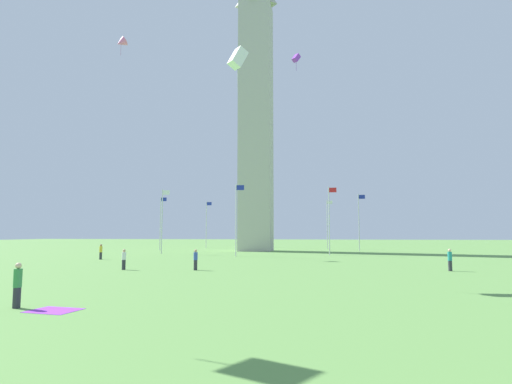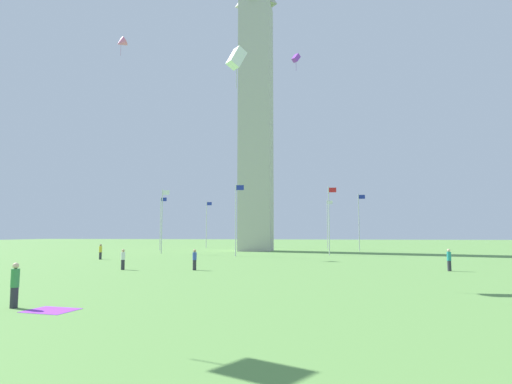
{
  "view_description": "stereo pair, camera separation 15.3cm",
  "coord_description": "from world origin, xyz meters",
  "px_view_note": "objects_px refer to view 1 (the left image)",
  "views": [
    {
      "loc": [
        10.89,
        -70.12,
        2.93
      ],
      "look_at": [
        0.0,
        0.0,
        9.8
      ],
      "focal_mm": 29.89,
      "sensor_mm": 36.0,
      "label": 1
    },
    {
      "loc": [
        11.04,
        -70.1,
        2.93
      ],
      "look_at": [
        0.0,
        0.0,
        9.8
      ],
      "focal_mm": 29.89,
      "sensor_mm": 36.0,
      "label": 2
    }
  ],
  "objects_px": {
    "flagpole_se": "(206,223)",
    "kite_pink_delta": "(121,42)",
    "picnic_blanket_near_first_person": "(54,310)",
    "kite_purple_box": "(296,58)",
    "person_green_shirt": "(17,285)",
    "flagpole_s": "(161,221)",
    "flagpole_n": "(359,220)",
    "flagpole_nw": "(329,218)",
    "person_blue_shirt": "(196,260)",
    "kite_white_box": "(238,58)",
    "flagpole_w": "(236,217)",
    "person_white_shirt": "(124,260)",
    "flagpole_sw": "(162,219)",
    "flagpole_ne": "(327,222)",
    "person_teal_shirt": "(450,260)",
    "flagpole_e": "(269,223)",
    "person_yellow_shirt": "(101,252)",
    "obelisk_monument": "(256,108)"
  },
  "relations": [
    {
      "from": "flagpole_se",
      "to": "person_green_shirt",
      "type": "height_order",
      "value": "flagpole_se"
    },
    {
      "from": "flagpole_n",
      "to": "flagpole_w",
      "type": "distance_m",
      "value": 23.64
    },
    {
      "from": "flagpole_n",
      "to": "kite_pink_delta",
      "type": "xyz_separation_m",
      "value": [
        -34.15,
        -14.87,
        25.29
      ]
    },
    {
      "from": "flagpole_ne",
      "to": "kite_purple_box",
      "type": "relative_size",
      "value": 3.51
    },
    {
      "from": "kite_pink_delta",
      "to": "picnic_blanket_near_first_person",
      "type": "relative_size",
      "value": 1.58
    },
    {
      "from": "person_blue_shirt",
      "to": "flagpole_w",
      "type": "bearing_deg",
      "value": 7.19
    },
    {
      "from": "person_teal_shirt",
      "to": "flagpole_sw",
      "type": "bearing_deg",
      "value": 1.99
    },
    {
      "from": "flagpole_w",
      "to": "flagpole_s",
      "type": "bearing_deg",
      "value": 135.0
    },
    {
      "from": "flagpole_se",
      "to": "flagpole_w",
      "type": "distance_m",
      "value": 30.89
    },
    {
      "from": "flagpole_n",
      "to": "flagpole_e",
      "type": "bearing_deg",
      "value": 135.0
    },
    {
      "from": "kite_white_box",
      "to": "person_yellow_shirt",
      "type": "bearing_deg",
      "value": 137.09
    },
    {
      "from": "flagpole_sw",
      "to": "person_white_shirt",
      "type": "xyz_separation_m",
      "value": [
        6.87,
        -25.82,
        -4.19
      ]
    },
    {
      "from": "flagpole_s",
      "to": "person_green_shirt",
      "type": "relative_size",
      "value": 5.21
    },
    {
      "from": "person_teal_shirt",
      "to": "kite_purple_box",
      "type": "distance_m",
      "value": 39.0
    },
    {
      "from": "kite_white_box",
      "to": "flagpole_e",
      "type": "bearing_deg",
      "value": 95.17
    },
    {
      "from": "flagpole_s",
      "to": "person_green_shirt",
      "type": "distance_m",
      "value": 57.08
    },
    {
      "from": "person_green_shirt",
      "to": "person_white_shirt",
      "type": "relative_size",
      "value": 1.07
    },
    {
      "from": "flagpole_n",
      "to": "flagpole_w",
      "type": "relative_size",
      "value": 1.0
    },
    {
      "from": "kite_purple_box",
      "to": "kite_pink_delta",
      "type": "bearing_deg",
      "value": -169.73
    },
    {
      "from": "flagpole_n",
      "to": "flagpole_sw",
      "type": "distance_m",
      "value": 30.89
    },
    {
      "from": "kite_purple_box",
      "to": "picnic_blanket_near_first_person",
      "type": "bearing_deg",
      "value": -98.59
    },
    {
      "from": "kite_purple_box",
      "to": "kite_pink_delta",
      "type": "distance_m",
      "value": 25.39
    },
    {
      "from": "flagpole_nw",
      "to": "person_green_shirt",
      "type": "distance_m",
      "value": 45.0
    },
    {
      "from": "flagpole_e",
      "to": "picnic_blanket_near_first_person",
      "type": "relative_size",
      "value": 5.11
    },
    {
      "from": "person_yellow_shirt",
      "to": "kite_purple_box",
      "type": "relative_size",
      "value": 0.65
    },
    {
      "from": "flagpole_se",
      "to": "kite_pink_delta",
      "type": "bearing_deg",
      "value": -101.88
    },
    {
      "from": "flagpole_e",
      "to": "person_yellow_shirt",
      "type": "distance_m",
      "value": 44.46
    },
    {
      "from": "obelisk_monument",
      "to": "kite_white_box",
      "type": "relative_size",
      "value": 17.15
    },
    {
      "from": "flagpole_n",
      "to": "kite_white_box",
      "type": "height_order",
      "value": "kite_white_box"
    },
    {
      "from": "person_white_shirt",
      "to": "kite_pink_delta",
      "type": "xyz_separation_m",
      "value": [
        -12.48,
        22.77,
        29.48
      ]
    },
    {
      "from": "flagpole_sw",
      "to": "kite_purple_box",
      "type": "relative_size",
      "value": 3.51
    },
    {
      "from": "flagpole_n",
      "to": "flagpole_s",
      "type": "distance_m",
      "value": 33.44
    },
    {
      "from": "person_white_shirt",
      "to": "obelisk_monument",
      "type": "bearing_deg",
      "value": 9.6
    },
    {
      "from": "flagpole_w",
      "to": "kite_white_box",
      "type": "xyz_separation_m",
      "value": [
        5.41,
        -26.42,
        9.6
      ]
    },
    {
      "from": "flagpole_s",
      "to": "picnic_blanket_near_first_person",
      "type": "xyz_separation_m",
      "value": [
        17.44,
        -55.0,
        -5.0
      ]
    },
    {
      "from": "person_blue_shirt",
      "to": "flagpole_n",
      "type": "bearing_deg",
      "value": -18.35
    },
    {
      "from": "flagpole_ne",
      "to": "flagpole_se",
      "type": "height_order",
      "value": "same"
    },
    {
      "from": "person_green_shirt",
      "to": "kite_purple_box",
      "type": "bearing_deg",
      "value": 5.57
    },
    {
      "from": "flagpole_ne",
      "to": "flagpole_s",
      "type": "bearing_deg",
      "value": -157.5
    },
    {
      "from": "flagpole_sw",
      "to": "flagpole_nw",
      "type": "relative_size",
      "value": 1.0
    },
    {
      "from": "flagpole_nw",
      "to": "person_blue_shirt",
      "type": "bearing_deg",
      "value": -113.47
    },
    {
      "from": "flagpole_s",
      "to": "picnic_blanket_near_first_person",
      "type": "height_order",
      "value": "flagpole_s"
    },
    {
      "from": "person_teal_shirt",
      "to": "picnic_blanket_near_first_person",
      "type": "relative_size",
      "value": 0.95
    },
    {
      "from": "flagpole_w",
      "to": "flagpole_nw",
      "type": "bearing_deg",
      "value": 22.5
    },
    {
      "from": "flagpole_nw",
      "to": "kite_purple_box",
      "type": "bearing_deg",
      "value": 161.43
    },
    {
      "from": "flagpole_e",
      "to": "obelisk_monument",
      "type": "bearing_deg",
      "value": -90.18
    },
    {
      "from": "flagpole_ne",
      "to": "flagpole_w",
      "type": "xyz_separation_m",
      "value": [
        -11.82,
        -28.54,
        0.0
      ]
    },
    {
      "from": "person_green_shirt",
      "to": "flagpole_s",
      "type": "bearing_deg",
      "value": 32.41
    },
    {
      "from": "flagpole_e",
      "to": "person_teal_shirt",
      "type": "bearing_deg",
      "value": -68.2
    },
    {
      "from": "flagpole_sw",
      "to": "flagpole_w",
      "type": "bearing_deg",
      "value": -22.5
    }
  ]
}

